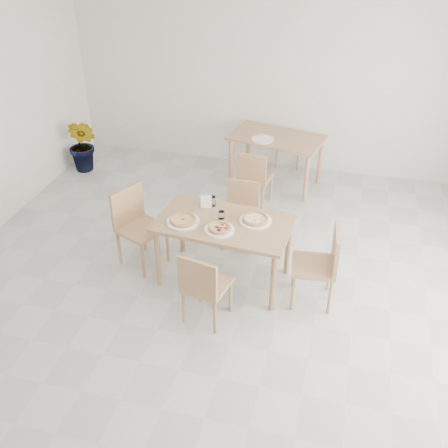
% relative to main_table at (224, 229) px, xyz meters
% --- Properties ---
extents(main_table, '(1.47, 0.91, 0.75)m').
position_rel_main_table_xyz_m(main_table, '(0.00, 0.00, 0.00)').
color(main_table, '#A87D56').
rests_on(main_table, ground).
extents(chair_south, '(0.48, 0.48, 0.83)m').
position_rel_main_table_xyz_m(chair_south, '(-0.02, -0.72, -0.18)').
color(chair_south, tan).
rests_on(chair_south, ground).
extents(chair_north, '(0.40, 0.40, 0.79)m').
position_rel_main_table_xyz_m(chair_north, '(0.02, 0.77, -0.20)').
color(chair_north, tan).
rests_on(chair_north, ground).
extents(chair_west, '(0.60, 0.60, 0.92)m').
position_rel_main_table_xyz_m(chair_west, '(-1.05, 0.09, -0.13)').
color(chair_west, tan).
rests_on(chair_west, ground).
extents(chair_east, '(0.48, 0.48, 0.88)m').
position_rel_main_table_xyz_m(chair_east, '(1.06, -0.11, -0.15)').
color(chair_east, tan).
rests_on(chair_east, ground).
extents(plate_margherita, '(0.35, 0.35, 0.02)m').
position_rel_main_table_xyz_m(plate_margherita, '(-0.41, -0.12, 0.10)').
color(plate_margherita, white).
rests_on(plate_margherita, main_table).
extents(plate_mushroom, '(0.34, 0.34, 0.02)m').
position_rel_main_table_xyz_m(plate_mushroom, '(0.32, 0.09, 0.10)').
color(plate_mushroom, white).
rests_on(plate_mushroom, main_table).
extents(plate_pepperoni, '(0.31, 0.31, 0.02)m').
position_rel_main_table_xyz_m(plate_pepperoni, '(-0.01, -0.17, 0.10)').
color(plate_pepperoni, white).
rests_on(plate_pepperoni, main_table).
extents(pizza_margherita, '(0.32, 0.32, 0.03)m').
position_rel_main_table_xyz_m(pizza_margherita, '(-0.41, -0.12, 0.12)').
color(pizza_margherita, tan).
rests_on(pizza_margherita, plate_margherita).
extents(pizza_mushroom, '(0.32, 0.32, 0.03)m').
position_rel_main_table_xyz_m(pizza_mushroom, '(0.32, 0.09, 0.12)').
color(pizza_mushroom, tan).
rests_on(pizza_mushroom, plate_mushroom).
extents(pizza_pepperoni, '(0.27, 0.27, 0.03)m').
position_rel_main_table_xyz_m(pizza_pepperoni, '(-0.01, -0.17, 0.12)').
color(pizza_pepperoni, tan).
rests_on(pizza_pepperoni, plate_pepperoni).
extents(tumbler_a, '(0.08, 0.08, 0.11)m').
position_rel_main_table_xyz_m(tumbler_a, '(-0.21, 0.29, 0.14)').
color(tumbler_a, white).
rests_on(tumbler_a, main_table).
extents(tumbler_b, '(0.06, 0.06, 0.09)m').
position_rel_main_table_xyz_m(tumbler_b, '(-0.04, 0.06, 0.13)').
color(tumbler_b, white).
rests_on(tumbler_b, main_table).
extents(napkin_holder, '(0.14, 0.10, 0.14)m').
position_rel_main_table_xyz_m(napkin_holder, '(-0.26, 0.23, 0.16)').
color(napkin_holder, silver).
rests_on(napkin_holder, main_table).
extents(fork_a, '(0.05, 0.19, 0.01)m').
position_rel_main_table_xyz_m(fork_a, '(-0.40, 0.21, 0.09)').
color(fork_a, silver).
rests_on(fork_a, main_table).
extents(fork_b, '(0.05, 0.17, 0.01)m').
position_rel_main_table_xyz_m(fork_b, '(-0.25, 0.30, 0.09)').
color(fork_b, silver).
rests_on(fork_b, main_table).
extents(second_table, '(1.42, 1.00, 0.75)m').
position_rel_main_table_xyz_m(second_table, '(0.16, 2.36, -0.01)').
color(second_table, tan).
rests_on(second_table, ground).
extents(chair_back_s, '(0.46, 0.46, 0.82)m').
position_rel_main_table_xyz_m(chair_back_s, '(-0.01, 1.63, -0.19)').
color(chair_back_s, tan).
rests_on(chair_back_s, ground).
extents(chair_back_n, '(0.40, 0.40, 0.77)m').
position_rel_main_table_xyz_m(chair_back_n, '(0.25, 3.11, -0.22)').
color(chair_back_n, tan).
rests_on(chair_back_n, ground).
extents(plate_empty, '(0.31, 0.31, 0.02)m').
position_rel_main_table_xyz_m(plate_empty, '(-0.01, 2.18, 0.10)').
color(plate_empty, white).
rests_on(plate_empty, second_table).
extents(potted_plant, '(0.57, 0.52, 0.85)m').
position_rel_main_table_xyz_m(potted_plant, '(-2.72, 2.04, -0.23)').
color(potted_plant, '#346F21').
rests_on(potted_plant, ground).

